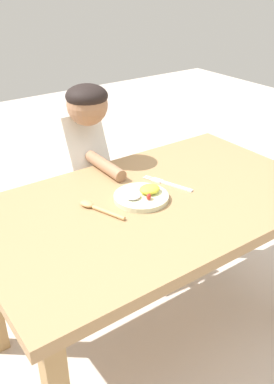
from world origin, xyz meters
name	(u,v)px	position (x,y,z in m)	size (l,w,h in m)	color
ground_plane	(151,332)	(0.00, 0.00, 0.00)	(8.00, 8.00, 0.00)	beige
dining_table	(153,218)	(0.00, 0.00, 0.62)	(1.34, 0.80, 0.71)	#9F7950
plate	(142,196)	(-0.04, 0.03, 0.72)	(0.21, 0.21, 0.05)	beige
fork	(169,184)	(0.12, 0.06, 0.71)	(0.10, 0.22, 0.01)	silver
spoon	(96,208)	(-0.22, 0.06, 0.72)	(0.09, 0.20, 0.02)	tan
person	(85,177)	(-0.02, 0.51, 0.60)	(0.19, 0.44, 1.06)	#4B4F5A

